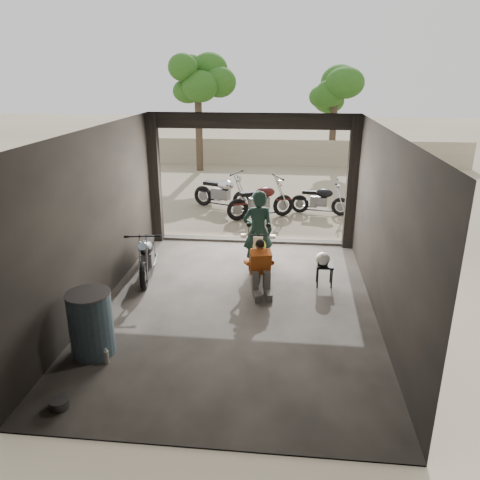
% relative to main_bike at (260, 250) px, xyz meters
% --- Properties ---
extents(ground, '(80.00, 80.00, 0.00)m').
position_rel_main_bike_xyz_m(ground, '(-0.33, -1.56, -0.53)').
color(ground, '#7A6D56').
rests_on(ground, ground).
extents(garage, '(7.00, 7.13, 3.20)m').
position_rel_main_bike_xyz_m(garage, '(-0.33, -1.02, 0.75)').
color(garage, '#2D2B28').
rests_on(garage, ground).
extents(boundary_wall, '(18.00, 0.30, 1.20)m').
position_rel_main_bike_xyz_m(boundary_wall, '(-0.33, 12.44, 0.07)').
color(boundary_wall, gray).
rests_on(boundary_wall, ground).
extents(tree_left, '(2.20, 2.20, 5.60)m').
position_rel_main_bike_xyz_m(tree_left, '(-3.33, 10.94, 3.46)').
color(tree_left, '#382B1E').
rests_on(tree_left, ground).
extents(tree_right, '(2.20, 2.20, 5.00)m').
position_rel_main_bike_xyz_m(tree_right, '(2.47, 12.44, 3.03)').
color(tree_right, '#382B1E').
rests_on(tree_right, ground).
extents(main_bike, '(0.66, 1.59, 1.05)m').
position_rel_main_bike_xyz_m(main_bike, '(0.00, 0.00, 0.00)').
color(main_bike, beige).
rests_on(main_bike, ground).
extents(left_bike, '(0.92, 1.68, 1.08)m').
position_rel_main_bike_xyz_m(left_bike, '(-2.33, -0.40, 0.01)').
color(left_bike, black).
rests_on(left_bike, ground).
extents(outside_bike_a, '(1.95, 1.37, 1.22)m').
position_rel_main_bike_xyz_m(outside_bike_a, '(-1.50, 4.95, 0.08)').
color(outside_bike_a, black).
rests_on(outside_bike_a, ground).
extents(outside_bike_b, '(1.96, 1.43, 1.23)m').
position_rel_main_bike_xyz_m(outside_bike_b, '(-0.23, 4.03, 0.09)').
color(outside_bike_b, '#40100F').
rests_on(outside_bike_b, ground).
extents(outside_bike_c, '(1.64, 0.87, 1.05)m').
position_rel_main_bike_xyz_m(outside_bike_c, '(1.54, 4.64, 0.00)').
color(outside_bike_c, black).
rests_on(outside_bike_c, ground).
extents(rider, '(0.74, 0.58, 1.79)m').
position_rel_main_bike_xyz_m(rider, '(-0.05, 0.14, 0.37)').
color(rider, black).
rests_on(rider, ground).
extents(mechanic, '(0.68, 0.82, 1.05)m').
position_rel_main_bike_xyz_m(mechanic, '(0.09, -1.04, -0.00)').
color(mechanic, '#B85218').
rests_on(mechanic, ground).
extents(stool, '(0.33, 0.33, 0.46)m').
position_rel_main_bike_xyz_m(stool, '(1.34, -0.50, -0.14)').
color(stool, black).
rests_on(stool, ground).
extents(helmet, '(0.32, 0.33, 0.27)m').
position_rel_main_bike_xyz_m(helmet, '(1.28, -0.53, 0.07)').
color(helmet, white).
rests_on(helmet, stool).
extents(oil_drum, '(0.86, 0.86, 1.02)m').
position_rel_main_bike_xyz_m(oil_drum, '(-2.33, -3.30, -0.02)').
color(oil_drum, '#3C5565').
rests_on(oil_drum, ground).
extents(sign_post, '(0.78, 0.08, 2.33)m').
position_rel_main_bike_xyz_m(sign_post, '(3.29, 2.18, 1.04)').
color(sign_post, black).
rests_on(sign_post, ground).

